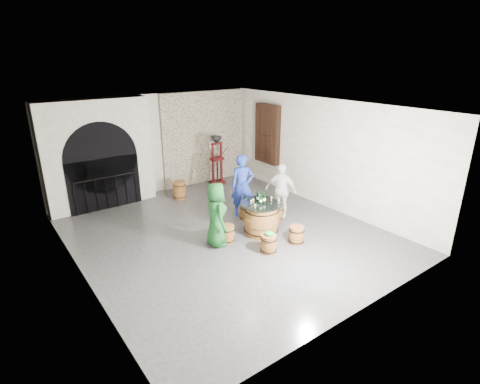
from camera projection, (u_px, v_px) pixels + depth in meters
ground at (226, 233)px, 9.66m from camera, size 8.00×8.00×0.00m
wall_back at (156, 145)px, 12.13m from camera, size 8.00×0.00×8.00m
wall_front at (362, 234)px, 6.09m from camera, size 8.00×0.00×8.00m
wall_left at (74, 207)px, 7.16m from camera, size 0.00×8.00×8.00m
wall_right at (323, 153)px, 11.06m from camera, size 0.00×8.00×8.00m
ceiling at (224, 108)px, 8.56m from camera, size 8.00×8.00×0.00m
stone_facing_panel at (204, 138)px, 13.09m from camera, size 3.20×0.12×3.18m
arched_opening at (99, 155)px, 10.89m from camera, size 3.10×0.60×3.19m
shuttered_window at (267, 134)px, 12.73m from camera, size 0.23×1.10×2.00m
barrel_table at (261, 219)px, 9.53m from camera, size 1.09×1.09×0.84m
barrel_stool_left at (227, 234)px, 9.16m from camera, size 0.40×0.40×0.44m
barrel_stool_far at (246, 212)px, 10.45m from camera, size 0.40×0.40×0.44m
barrel_stool_right at (276, 212)px, 10.41m from camera, size 0.40×0.40×0.44m
barrel_stool_near_right at (297, 235)px, 9.12m from camera, size 0.40×0.40×0.44m
barrel_stool_near_left at (269, 244)px, 8.68m from camera, size 0.40×0.40×0.44m
green_cap at (269, 234)px, 8.60m from camera, size 0.23×0.19×0.10m
person_green at (216, 215)px, 8.84m from camera, size 0.68×0.87×1.58m
person_blue at (243, 186)px, 10.47m from camera, size 0.77×0.69×1.77m
person_white at (281, 191)px, 10.45m from camera, size 0.76×0.97×1.54m
wine_bottle_left at (261, 199)px, 9.27m from camera, size 0.08×0.08×0.32m
wine_bottle_center at (264, 198)px, 9.34m from camera, size 0.08×0.08×0.32m
wine_bottle_right at (258, 197)px, 9.44m from camera, size 0.08×0.08×0.32m
tasting_glass_a at (255, 206)px, 9.07m from camera, size 0.05×0.05×0.10m
tasting_glass_b at (271, 199)px, 9.54m from camera, size 0.05×0.05×0.10m
tasting_glass_c at (253, 201)px, 9.40m from camera, size 0.05×0.05×0.10m
tasting_glass_d at (260, 196)px, 9.69m from camera, size 0.05×0.05×0.10m
tasting_glass_e at (279, 201)px, 9.37m from camera, size 0.05×0.05×0.10m
tasting_glass_f at (251, 202)px, 9.33m from camera, size 0.05×0.05×0.10m
side_barrel at (179, 190)px, 11.92m from camera, size 0.43×0.43×0.58m
corking_press at (217, 157)px, 13.06m from camera, size 0.71×0.41×1.71m
control_box at (212, 144)px, 13.25m from camera, size 0.18×0.10×0.22m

